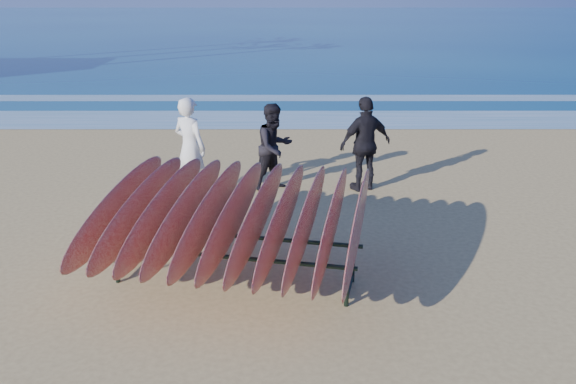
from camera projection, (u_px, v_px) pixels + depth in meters
name	position (u px, v px, depth m)	size (l,w,h in m)	color
ground	(288.00, 281.00, 7.90)	(120.00, 120.00, 0.00)	tan
ocean	(287.00, 24.00, 59.96)	(160.00, 160.00, 0.00)	navy
foam_near	(288.00, 119.00, 17.36)	(160.00, 160.00, 0.00)	white
foam_far	(288.00, 98.00, 20.67)	(160.00, 160.00, 0.00)	white
surfboard_rack	(233.00, 217.00, 7.59)	(3.72, 3.56, 1.45)	black
person_white	(190.00, 147.00, 10.84)	(0.66, 0.43, 1.80)	white
person_dark_a	(274.00, 147.00, 11.21)	(0.79, 0.61, 1.62)	black
person_dark_b	(365.00, 144.00, 11.16)	(1.03, 0.43, 1.75)	black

